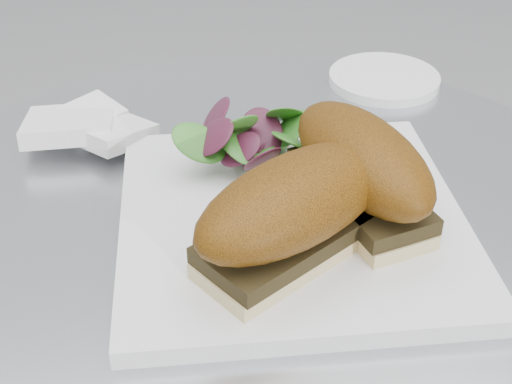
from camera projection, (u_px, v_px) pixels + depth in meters
plate at (291, 220)px, 0.60m from camera, size 0.31×0.31×0.02m
sandwich_left at (295, 209)px, 0.53m from camera, size 0.20×0.17×0.08m
sandwich_right at (361, 166)px, 0.58m from camera, size 0.11×0.18×0.08m
salad at (250, 138)px, 0.65m from camera, size 0.11×0.11×0.05m
napkin at (91, 135)px, 0.72m from camera, size 0.15×0.15×0.02m
saucer at (384, 79)px, 0.84m from camera, size 0.13×0.13×0.01m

